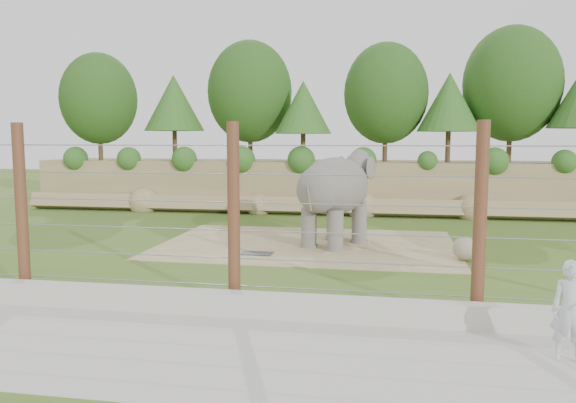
% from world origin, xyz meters
% --- Properties ---
extents(ground, '(90.00, 90.00, 0.00)m').
position_xyz_m(ground, '(0.00, 0.00, 0.00)').
color(ground, '#426719').
rests_on(ground, ground).
extents(back_embankment, '(30.00, 5.52, 8.77)m').
position_xyz_m(back_embankment, '(0.59, 12.68, 3.97)').
color(back_embankment, '#827451').
rests_on(back_embankment, ground).
extents(dirt_patch, '(10.00, 7.00, 0.02)m').
position_xyz_m(dirt_patch, '(0.50, 3.00, 0.01)').
color(dirt_patch, '#9A7F59').
rests_on(dirt_patch, ground).
extents(drain_grate, '(1.00, 0.60, 0.03)m').
position_xyz_m(drain_grate, '(-0.83, 1.09, 0.04)').
color(drain_grate, '#262628').
rests_on(drain_grate, dirt_patch).
extents(elephant, '(3.13, 4.24, 3.16)m').
position_xyz_m(elephant, '(1.43, 3.05, 1.58)').
color(elephant, '#5F5955').
rests_on(elephant, ground).
extents(stone_ball, '(0.71, 0.71, 0.71)m').
position_xyz_m(stone_ball, '(5.50, 1.28, 0.38)').
color(stone_ball, gray).
rests_on(stone_ball, dirt_patch).
extents(retaining_wall, '(26.00, 0.35, 0.50)m').
position_xyz_m(retaining_wall, '(0.00, -5.00, 0.25)').
color(retaining_wall, beige).
rests_on(retaining_wall, ground).
extents(walkway, '(26.00, 4.00, 0.01)m').
position_xyz_m(walkway, '(0.00, -7.00, 0.01)').
color(walkway, beige).
rests_on(walkway, ground).
extents(barrier_fence, '(20.26, 0.26, 4.00)m').
position_xyz_m(barrier_fence, '(0.00, -4.50, 2.00)').
color(barrier_fence, '#4E2D17').
rests_on(barrier_fence, ground).
extents(zookeeper, '(0.69, 0.53, 1.67)m').
position_xyz_m(zookeeper, '(6.19, -6.34, 0.85)').
color(zookeeper, '#A1A5AA').
rests_on(zookeeper, walkway).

